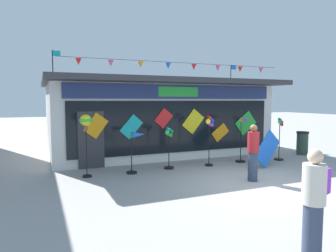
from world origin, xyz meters
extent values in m
plane|color=#9E9B99|center=(0.00, 0.00, 0.00)|extent=(80.00, 80.00, 0.00)
cube|color=silver|center=(-0.69, 6.77, 1.51)|extent=(9.31, 5.70, 3.03)
cube|color=#333338|center=(-0.69, 6.27, 3.13)|extent=(9.71, 6.70, 0.20)
cube|color=navy|center=(-0.69, 3.88, 2.71)|extent=(8.57, 0.08, 0.54)
cube|color=green|center=(-0.69, 3.85, 2.71)|extent=(1.68, 0.04, 0.38)
cube|color=black|center=(-0.69, 3.89, 1.36)|extent=(8.38, 0.06, 2.01)
cube|color=#333338|center=(-4.04, 3.88, 1.00)|extent=(0.90, 0.07, 2.00)
cube|color=orange|center=(-3.87, 3.83, 1.50)|extent=(0.88, 0.03, 0.93)
cube|color=#19B7BC|center=(-2.60, 3.83, 1.42)|extent=(0.89, 0.03, 0.92)
cube|color=red|center=(-1.32, 3.83, 1.71)|extent=(0.78, 0.03, 0.79)
cube|color=yellow|center=(-0.05, 3.83, 1.55)|extent=(0.99, 0.03, 1.02)
cube|color=orange|center=(1.22, 3.83, 1.05)|extent=(0.85, 0.03, 0.80)
cube|color=green|center=(2.49, 3.83, 1.41)|extent=(1.10, 0.03, 1.07)
cylinder|color=black|center=(-0.69, 3.62, 3.79)|extent=(8.94, 0.01, 0.01)
cone|color=red|center=(-4.44, 3.62, 3.65)|extent=(0.20, 0.20, 0.22)
cone|color=#EA4CA3|center=(-3.36, 3.62, 3.65)|extent=(0.20, 0.20, 0.22)
cone|color=orange|center=(-2.29, 3.62, 3.65)|extent=(0.20, 0.20, 0.22)
cone|color=blue|center=(-1.22, 3.62, 3.65)|extent=(0.20, 0.20, 0.22)
cone|color=red|center=(-0.15, 3.62, 3.65)|extent=(0.20, 0.20, 0.22)
cone|color=#EA4CA3|center=(0.92, 3.62, 3.65)|extent=(0.20, 0.20, 0.22)
cone|color=red|center=(1.99, 3.62, 3.65)|extent=(0.20, 0.20, 0.22)
cone|color=#EA4CA3|center=(3.06, 3.62, 3.65)|extent=(0.20, 0.20, 0.22)
cylinder|color=black|center=(-5.09, 6.77, 3.84)|extent=(0.04, 0.04, 1.22)
cube|color=#19B7BC|center=(-4.93, 6.77, 4.33)|extent=(0.32, 0.02, 0.22)
cylinder|color=black|center=(3.72, 6.77, 3.73)|extent=(0.04, 0.04, 1.01)
cube|color=blue|center=(3.88, 6.77, 4.12)|extent=(0.32, 0.02, 0.22)
cylinder|color=black|center=(-4.38, 2.67, 0.03)|extent=(0.28, 0.28, 0.06)
cylinder|color=black|center=(-4.38, 2.67, 0.80)|extent=(0.03, 0.03, 1.60)
sphere|color=yellow|center=(-4.38, 2.67, 1.78)|extent=(0.36, 0.36, 0.36)
cube|color=green|center=(-4.38, 2.67, 1.78)|extent=(0.36, 0.36, 0.08)
cube|color=brown|center=(-4.38, 2.67, 1.54)|extent=(0.10, 0.10, 0.10)
cylinder|color=black|center=(-2.96, 2.59, 0.03)|extent=(0.35, 0.35, 0.06)
cylinder|color=black|center=(-2.96, 2.59, 0.63)|extent=(0.03, 0.03, 1.27)
cone|color=blue|center=(-2.72, 2.59, 1.27)|extent=(0.52, 0.31, 0.21)
cylinder|color=green|center=(-2.96, 2.59, 1.27)|extent=(0.03, 0.16, 0.16)
cylinder|color=black|center=(-1.57, 2.75, 0.03)|extent=(0.35, 0.35, 0.06)
cylinder|color=black|center=(-1.57, 2.75, 0.64)|extent=(0.03, 0.03, 1.29)
cylinder|color=black|center=(-1.57, 2.71, 1.29)|extent=(0.06, 0.04, 0.06)
cone|color=green|center=(-1.46, 2.71, 1.29)|extent=(0.16, 0.17, 0.16)
cone|color=#19B7BC|center=(-1.57, 2.71, 1.40)|extent=(0.17, 0.16, 0.16)
cone|color=green|center=(-1.67, 2.71, 1.29)|extent=(0.16, 0.17, 0.16)
cone|color=green|center=(-1.57, 2.71, 1.18)|extent=(0.17, 0.16, 0.16)
cylinder|color=black|center=(-0.05, 2.60, 0.03)|extent=(0.30, 0.30, 0.06)
cylinder|color=black|center=(-0.05, 2.60, 0.82)|extent=(0.03, 0.03, 1.63)
cylinder|color=black|center=(-0.05, 2.56, 1.63)|extent=(0.06, 0.04, 0.06)
cone|color=blue|center=(0.08, 2.56, 1.63)|extent=(0.19, 0.20, 0.19)
cone|color=red|center=(-0.05, 2.56, 1.76)|extent=(0.20, 0.19, 0.19)
cone|color=yellow|center=(-0.17, 2.56, 1.63)|extent=(0.19, 0.20, 0.19)
cone|color=purple|center=(-0.05, 2.56, 1.51)|extent=(0.20, 0.19, 0.19)
cylinder|color=black|center=(1.42, 2.71, 0.03)|extent=(0.39, 0.39, 0.06)
cylinder|color=black|center=(1.42, 2.71, 0.82)|extent=(0.03, 0.03, 1.64)
cone|color=purple|center=(1.64, 2.71, 1.64)|extent=(0.43, 0.18, 0.17)
cylinder|color=yellow|center=(1.42, 2.71, 1.64)|extent=(0.03, 0.16, 0.16)
cylinder|color=black|center=(3.09, 2.44, 0.03)|extent=(0.36, 0.36, 0.06)
cylinder|color=black|center=(3.09, 2.44, 0.76)|extent=(0.03, 0.03, 1.53)
cylinder|color=black|center=(3.09, 2.40, 1.53)|extent=(0.06, 0.04, 0.06)
cone|color=#EA4CA3|center=(3.19, 2.40, 1.53)|extent=(0.14, 0.15, 0.14)
cone|color=#19B7BC|center=(3.09, 2.40, 1.63)|extent=(0.15, 0.14, 0.14)
cone|color=green|center=(2.99, 2.40, 1.53)|extent=(0.14, 0.15, 0.14)
cone|color=red|center=(3.09, 2.40, 1.43)|extent=(0.15, 0.14, 0.14)
cylinder|color=#333D56|center=(0.07, 0.28, 0.43)|extent=(0.28, 0.28, 0.86)
cylinder|color=maroon|center=(0.07, 0.28, 1.16)|extent=(0.34, 0.34, 0.60)
sphere|color=brown|center=(0.07, 0.28, 1.57)|extent=(0.22, 0.22, 0.22)
cylinder|color=#333D56|center=(-2.01, -3.70, 0.43)|extent=(0.28, 0.28, 0.86)
cylinder|color=beige|center=(-2.01, -3.70, 1.16)|extent=(0.34, 0.34, 0.60)
sphere|color=beige|center=(-2.01, -3.70, 1.57)|extent=(0.22, 0.22, 0.22)
cube|color=purple|center=(-1.82, -3.63, 1.19)|extent=(0.23, 0.30, 0.38)
cylinder|color=#2D4238|center=(4.94, 3.02, 0.47)|extent=(0.48, 0.48, 0.93)
cylinder|color=black|center=(4.94, 3.02, 0.97)|extent=(0.52, 0.52, 0.08)
cube|color=blue|center=(1.74, 1.58, 0.67)|extent=(1.34, 0.29, 1.34)
camera|label=1|loc=(-5.70, -6.89, 2.39)|focal=32.60mm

